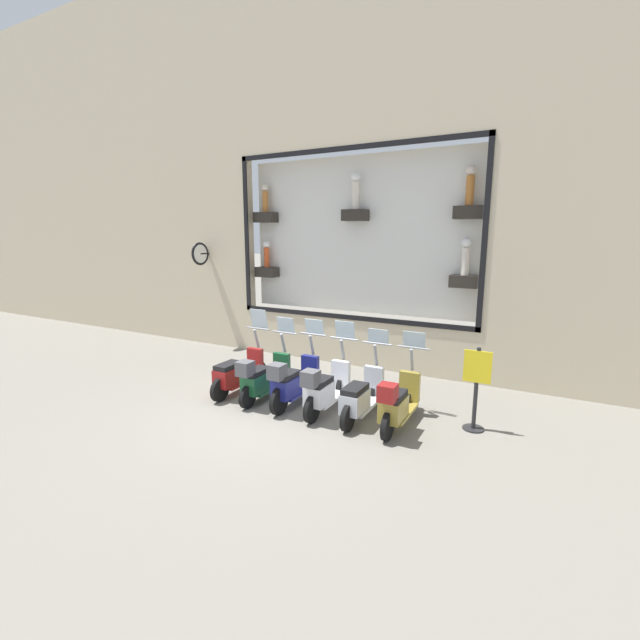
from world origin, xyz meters
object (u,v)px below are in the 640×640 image
scooter_white_2 (325,389)px  scooter_green_4 (263,378)px  scooter_olive_0 (398,403)px  scooter_silver_1 (361,397)px  scooter_red_5 (237,373)px  shop_sign_post (476,387)px  scooter_navy_3 (293,382)px

scooter_white_2 → scooter_green_4: size_ratio=1.01×
scooter_olive_0 → scooter_silver_1: bearing=85.1°
scooter_white_2 → scooter_red_5: 2.12m
scooter_silver_1 → scooter_green_4: 2.12m
scooter_silver_1 → scooter_green_4: bearing=91.8°
scooter_white_2 → scooter_red_5: scooter_red_5 is taller
scooter_red_5 → shop_sign_post: scooter_red_5 is taller
scooter_silver_1 → shop_sign_post: bearing=-74.6°
scooter_green_4 → scooter_olive_0: bearing=-89.9°
scooter_red_5 → scooter_white_2: bearing=-91.7°
scooter_olive_0 → scooter_silver_1: size_ratio=1.00×
scooter_white_2 → scooter_navy_3: bearing=89.7°
scooter_navy_3 → scooter_white_2: bearing=-90.3°
scooter_green_4 → shop_sign_post: (0.59, -4.01, 0.31)m
scooter_navy_3 → scooter_green_4: size_ratio=1.01×
scooter_olive_0 → scooter_white_2: (0.01, 1.41, 0.01)m
scooter_green_4 → scooter_navy_3: bearing=-88.9°
scooter_green_4 → scooter_silver_1: bearing=-88.2°
scooter_silver_1 → scooter_white_2: size_ratio=1.00×
scooter_navy_3 → scooter_red_5: scooter_red_5 is taller
scooter_white_2 → shop_sign_post: 2.67m
scooter_green_4 → scooter_red_5: size_ratio=1.00×
scooter_white_2 → scooter_navy_3: size_ratio=1.00×
scooter_white_2 → scooter_navy_3: scooter_white_2 is taller
scooter_red_5 → shop_sign_post: size_ratio=1.24×
scooter_silver_1 → scooter_red_5: scooter_red_5 is taller
scooter_white_2 → shop_sign_post: size_ratio=1.24×
scooter_silver_1 → shop_sign_post: 1.99m
scooter_olive_0 → scooter_silver_1: (0.06, 0.71, -0.05)m
scooter_white_2 → scooter_green_4: (-0.01, 1.41, -0.02)m
scooter_white_2 → scooter_green_4: bearing=90.4°
scooter_white_2 → shop_sign_post: bearing=-77.5°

